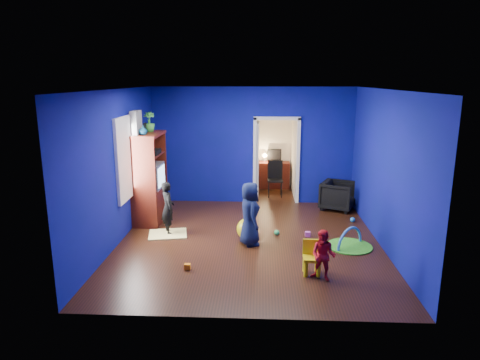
{
  "coord_description": "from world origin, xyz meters",
  "views": [
    {
      "loc": [
        0.21,
        -7.82,
        3.09
      ],
      "look_at": [
        -0.2,
        0.4,
        1.13
      ],
      "focal_mm": 32.0,
      "sensor_mm": 36.0,
      "label": 1
    }
  ],
  "objects_px": {
    "hopper_ball": "(247,229)",
    "kid_chair": "(312,259)",
    "child_black": "(168,208)",
    "toddler_red": "(323,256)",
    "vase": "(143,130)",
    "tv_armoire": "(149,178)",
    "armchair": "(338,196)",
    "crt_tv": "(151,176)",
    "play_mat": "(349,246)",
    "folding_chair": "(275,180)",
    "child_navy": "(250,214)",
    "study_desk": "(274,175)"
  },
  "relations": [
    {
      "from": "tv_armoire",
      "to": "hopper_ball",
      "type": "xyz_separation_m",
      "value": [
        2.18,
        -1.04,
        -0.77
      ]
    },
    {
      "from": "hopper_ball",
      "to": "folding_chair",
      "type": "distance_m",
      "value": 3.26
    },
    {
      "from": "child_navy",
      "to": "folding_chair",
      "type": "distance_m",
      "value": 3.49
    },
    {
      "from": "toddler_red",
      "to": "crt_tv",
      "type": "bearing_deg",
      "value": 167.1
    },
    {
      "from": "vase",
      "to": "study_desk",
      "type": "xyz_separation_m",
      "value": [
        2.82,
        3.41,
        -1.68
      ]
    },
    {
      "from": "kid_chair",
      "to": "folding_chair",
      "type": "distance_m",
      "value": 4.7
    },
    {
      "from": "tv_armoire",
      "to": "play_mat",
      "type": "xyz_separation_m",
      "value": [
        4.12,
        -1.34,
        -0.97
      ]
    },
    {
      "from": "toddler_red",
      "to": "child_navy",
      "type": "bearing_deg",
      "value": 155.64
    },
    {
      "from": "play_mat",
      "to": "armchair",
      "type": "bearing_deg",
      "value": 85.67
    },
    {
      "from": "child_navy",
      "to": "study_desk",
      "type": "bearing_deg",
      "value": -22.65
    },
    {
      "from": "toddler_red",
      "to": "vase",
      "type": "distance_m",
      "value": 4.5
    },
    {
      "from": "crt_tv",
      "to": "kid_chair",
      "type": "distance_m",
      "value": 4.17
    },
    {
      "from": "child_black",
      "to": "tv_armoire",
      "type": "distance_m",
      "value": 1.06
    },
    {
      "from": "vase",
      "to": "toddler_red",
      "type": "bearing_deg",
      "value": -35.34
    },
    {
      "from": "hopper_ball",
      "to": "kid_chair",
      "type": "xyz_separation_m",
      "value": [
        1.09,
        -1.48,
        0.04
      ]
    },
    {
      "from": "child_navy",
      "to": "kid_chair",
      "type": "relative_size",
      "value": 2.43
    },
    {
      "from": "toddler_red",
      "to": "armchair",
      "type": "bearing_deg",
      "value": 102.84
    },
    {
      "from": "armchair",
      "to": "vase",
      "type": "bearing_deg",
      "value": 131.47
    },
    {
      "from": "crt_tv",
      "to": "study_desk",
      "type": "bearing_deg",
      "value": 48.17
    },
    {
      "from": "armchair",
      "to": "tv_armoire",
      "type": "xyz_separation_m",
      "value": [
        -4.3,
        -1.05,
        0.63
      ]
    },
    {
      "from": "play_mat",
      "to": "child_black",
      "type": "bearing_deg",
      "value": 171.13
    },
    {
      "from": "tv_armoire",
      "to": "hopper_ball",
      "type": "distance_m",
      "value": 2.54
    },
    {
      "from": "child_navy",
      "to": "folding_chair",
      "type": "bearing_deg",
      "value": -24.73
    },
    {
      "from": "child_black",
      "to": "toddler_red",
      "type": "relative_size",
      "value": 1.33
    },
    {
      "from": "vase",
      "to": "play_mat",
      "type": "xyz_separation_m",
      "value": [
        4.12,
        -1.04,
        -2.04
      ]
    },
    {
      "from": "crt_tv",
      "to": "play_mat",
      "type": "relative_size",
      "value": 0.83
    },
    {
      "from": "kid_chair",
      "to": "folding_chair",
      "type": "xyz_separation_m",
      "value": [
        -0.45,
        4.67,
        0.21
      ]
    },
    {
      "from": "child_navy",
      "to": "tv_armoire",
      "type": "distance_m",
      "value": 2.61
    },
    {
      "from": "vase",
      "to": "tv_armoire",
      "type": "distance_m",
      "value": 1.12
    },
    {
      "from": "play_mat",
      "to": "folding_chair",
      "type": "relative_size",
      "value": 0.91
    },
    {
      "from": "tv_armoire",
      "to": "folding_chair",
      "type": "relative_size",
      "value": 2.13
    },
    {
      "from": "child_black",
      "to": "kid_chair",
      "type": "relative_size",
      "value": 2.17
    },
    {
      "from": "child_navy",
      "to": "vase",
      "type": "bearing_deg",
      "value": 50.95
    },
    {
      "from": "child_black",
      "to": "child_navy",
      "type": "height_order",
      "value": "child_navy"
    },
    {
      "from": "vase",
      "to": "play_mat",
      "type": "bearing_deg",
      "value": -14.13
    },
    {
      "from": "crt_tv",
      "to": "folding_chair",
      "type": "height_order",
      "value": "crt_tv"
    },
    {
      "from": "armchair",
      "to": "crt_tv",
      "type": "xyz_separation_m",
      "value": [
        -4.26,
        -1.05,
        0.67
      ]
    },
    {
      "from": "crt_tv",
      "to": "hopper_ball",
      "type": "relative_size",
      "value": 1.64
    },
    {
      "from": "study_desk",
      "to": "child_navy",
      "type": "bearing_deg",
      "value": -97.59
    },
    {
      "from": "tv_armoire",
      "to": "play_mat",
      "type": "height_order",
      "value": "tv_armoire"
    },
    {
      "from": "hopper_ball",
      "to": "kid_chair",
      "type": "height_order",
      "value": "kid_chair"
    },
    {
      "from": "toddler_red",
      "to": "study_desk",
      "type": "height_order",
      "value": "toddler_red"
    },
    {
      "from": "folding_chair",
      "to": "crt_tv",
      "type": "bearing_deg",
      "value": -142.33
    },
    {
      "from": "folding_chair",
      "to": "kid_chair",
      "type": "bearing_deg",
      "value": -84.5
    },
    {
      "from": "child_black",
      "to": "vase",
      "type": "relative_size",
      "value": 5.66
    },
    {
      "from": "crt_tv",
      "to": "hopper_ball",
      "type": "height_order",
      "value": "crt_tv"
    },
    {
      "from": "tv_armoire",
      "to": "crt_tv",
      "type": "bearing_deg",
      "value": 0.0
    },
    {
      "from": "tv_armoire",
      "to": "hopper_ball",
      "type": "height_order",
      "value": "tv_armoire"
    },
    {
      "from": "study_desk",
      "to": "folding_chair",
      "type": "distance_m",
      "value": 0.96
    },
    {
      "from": "armchair",
      "to": "toddler_red",
      "type": "xyz_separation_m",
      "value": [
        -0.88,
        -3.77,
        0.06
      ]
    }
  ]
}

